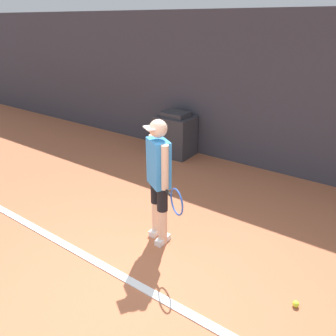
{
  "coord_description": "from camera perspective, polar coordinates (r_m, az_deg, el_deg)",
  "views": [
    {
      "loc": [
        1.92,
        -1.85,
        2.72
      ],
      "look_at": [
        -0.3,
        1.29,
        0.97
      ],
      "focal_mm": 35.0,
      "sensor_mm": 36.0,
      "label": 1
    }
  ],
  "objects": [
    {
      "name": "covered_chair",
      "position": [
        7.1,
        1.28,
        5.83
      ],
      "size": [
        0.77,
        0.61,
        0.96
      ],
      "color": "#333338",
      "rests_on": "ground_plane"
    },
    {
      "name": "back_wall",
      "position": [
        6.42,
        17.56,
        11.94
      ],
      "size": [
        24.0,
        0.1,
        2.91
      ],
      "color": "#383842",
      "rests_on": "ground_plane"
    },
    {
      "name": "ground_plane",
      "position": [
        3.8,
        -8.12,
        -21.52
      ],
      "size": [
        24.0,
        24.0,
        0.0
      ],
      "primitive_type": "plane",
      "color": "#B76642"
    },
    {
      "name": "tennis_player",
      "position": [
        4.09,
        -1.56,
        -1.61
      ],
      "size": [
        0.81,
        0.54,
        1.67
      ],
      "rotation": [
        0.0,
        0.0,
        -0.54
      ],
      "color": "beige",
      "rests_on": "ground_plane"
    },
    {
      "name": "tennis_ball",
      "position": [
        3.9,
        21.37,
        -21.19
      ],
      "size": [
        0.07,
        0.07,
        0.07
      ],
      "color": "#D1E533",
      "rests_on": "ground_plane"
    },
    {
      "name": "court_baseline",
      "position": [
        3.92,
        -5.6,
        -19.49
      ],
      "size": [
        21.6,
        0.1,
        0.01
      ],
      "color": "white",
      "rests_on": "ground_plane"
    }
  ]
}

